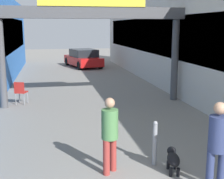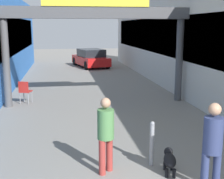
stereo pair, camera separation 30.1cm
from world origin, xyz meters
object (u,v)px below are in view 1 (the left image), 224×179
Objects in this scene: pedestrian_with_dog at (218,142)px; parked_car_red at (83,58)px; pedestrian_companion at (110,131)px; dog_on_leash at (173,159)px; bollard_post_metal at (155,143)px; cafe_chair_red_nearer at (20,91)px.

parked_car_red is at bearing 91.26° from pedestrian_with_dog.
pedestrian_companion is 1.45m from dog_on_leash.
pedestrian_with_dog is at bearing -33.22° from pedestrian_companion.
parked_car_red is at bearing 89.02° from bollard_post_metal.
pedestrian_with_dog is 1.70× the size of bollard_post_metal.
pedestrian_companion is 1.78× the size of cafe_chair_red_nearer.
bollard_post_metal reaches higher than cafe_chair_red_nearer.
cafe_chair_red_nearer is at bearing 118.63° from dog_on_leash.
parked_car_red is (0.03, 17.55, 0.36)m from dog_on_leash.
dog_on_leash is 7.48m from cafe_chair_red_nearer.
dog_on_leash is 17.56m from parked_car_red.
pedestrian_with_dog reaches higher than cafe_chair_red_nearer.
pedestrian_companion reaches higher than bollard_post_metal.
pedestrian_companion is at bearing -94.36° from parked_car_red.
pedestrian_with_dog is 18.48m from parked_car_red.
bollard_post_metal is at bearing 117.97° from pedestrian_with_dog.
bollard_post_metal reaches higher than dog_on_leash.
pedestrian_with_dog is 1.90× the size of cafe_chair_red_nearer.
parked_car_red is (0.29, 17.15, 0.14)m from bollard_post_metal.
cafe_chair_red_nearer is at bearing 118.32° from bollard_post_metal.
dog_on_leash is at bearing -61.37° from cafe_chair_red_nearer.
dog_on_leash is at bearing -9.55° from pedestrian_companion.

